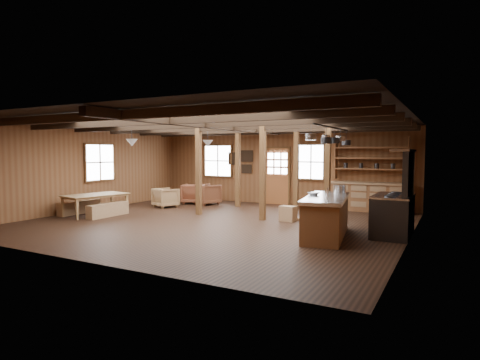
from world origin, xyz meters
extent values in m
cube|color=black|center=(0.00, 0.00, -0.01)|extent=(10.00, 9.00, 0.02)
cube|color=black|center=(0.00, 0.00, 2.81)|extent=(10.00, 9.00, 0.02)
cube|color=brown|center=(-5.01, 0.00, 1.40)|extent=(0.02, 9.00, 2.80)
cube|color=brown|center=(5.01, 0.00, 1.40)|extent=(0.02, 9.00, 2.80)
cube|color=brown|center=(0.00, 4.51, 1.40)|extent=(10.00, 0.02, 2.80)
cube|color=brown|center=(0.00, -4.51, 1.40)|extent=(10.00, 0.02, 2.80)
cube|color=black|center=(0.00, -3.50, 2.68)|extent=(9.80, 0.12, 0.18)
cube|color=black|center=(0.00, -2.00, 2.68)|extent=(9.80, 0.12, 0.18)
cube|color=black|center=(0.00, -0.50, 2.68)|extent=(9.80, 0.12, 0.18)
cube|color=black|center=(0.00, 1.00, 2.68)|extent=(9.80, 0.12, 0.18)
cube|color=black|center=(0.00, 2.50, 2.68)|extent=(9.80, 0.12, 0.18)
cube|color=black|center=(0.00, 3.80, 2.68)|extent=(9.80, 0.12, 0.18)
cube|color=black|center=(0.00, 0.00, 2.68)|extent=(0.18, 8.82, 0.18)
cube|color=#442A13|center=(-1.20, 1.00, 1.40)|extent=(0.15, 0.15, 2.80)
cube|color=#442A13|center=(-1.00, 3.20, 1.40)|extent=(0.15, 0.15, 2.80)
cube|color=#442A13|center=(1.00, 1.00, 1.40)|extent=(0.15, 0.15, 2.80)
cube|color=#442A13|center=(1.20, 3.20, 1.40)|extent=(0.15, 0.15, 2.80)
cube|color=#442A13|center=(2.60, 2.00, 1.40)|extent=(0.15, 0.15, 2.80)
cube|color=brown|center=(0.00, 4.45, 0.55)|extent=(0.90, 0.06, 1.10)
cube|color=#442A13|center=(-0.48, 4.45, 1.05)|extent=(0.06, 0.08, 2.10)
cube|color=#442A13|center=(0.48, 4.45, 1.05)|extent=(0.06, 0.08, 2.10)
cube|color=#442A13|center=(0.00, 4.45, 2.12)|extent=(1.02, 0.08, 0.06)
cube|color=white|center=(0.00, 4.45, 1.55)|extent=(0.84, 0.02, 0.90)
cube|color=white|center=(-2.60, 4.46, 1.60)|extent=(1.20, 0.02, 1.20)
cube|color=#442A13|center=(-2.60, 4.46, 1.60)|extent=(1.32, 0.06, 1.32)
cube|color=white|center=(1.30, 4.46, 1.60)|extent=(0.90, 0.02, 1.20)
cube|color=#442A13|center=(1.30, 4.46, 1.60)|extent=(1.02, 0.06, 1.32)
cube|color=white|center=(-4.96, 0.50, 1.60)|extent=(0.02, 1.20, 1.20)
cube|color=#442A13|center=(-4.96, 0.50, 1.60)|extent=(0.14, 1.24, 1.32)
cube|color=silver|center=(-1.30, 4.46, 1.80)|extent=(0.50, 0.03, 0.40)
cube|color=black|center=(-1.30, 4.45, 1.80)|extent=(0.55, 0.02, 0.45)
cube|color=silver|center=(-1.90, 4.46, 1.70)|extent=(0.35, 0.03, 0.45)
cube|color=black|center=(-1.90, 4.45, 1.70)|extent=(0.40, 0.02, 0.50)
cube|color=silver|center=(-1.30, 4.46, 1.30)|extent=(0.40, 0.03, 0.30)
cube|color=black|center=(-1.30, 4.45, 1.30)|extent=(0.45, 0.02, 0.35)
cube|color=brown|center=(3.40, 4.20, 0.45)|extent=(2.50, 0.55, 0.90)
cube|color=brown|center=(3.40, 4.18, 0.93)|extent=(2.55, 0.60, 0.06)
cube|color=brown|center=(3.40, 4.25, 1.40)|extent=(2.30, 0.35, 0.04)
cube|color=brown|center=(3.40, 4.25, 1.75)|extent=(2.30, 0.35, 0.04)
cube|color=brown|center=(3.40, 4.25, 2.10)|extent=(2.30, 0.35, 0.04)
cube|color=brown|center=(2.25, 4.25, 1.75)|extent=(0.04, 0.35, 1.40)
cube|color=brown|center=(4.55, 4.25, 1.75)|extent=(0.04, 0.35, 1.40)
cylinder|color=#2A2A2C|center=(-3.00, 0.00, 2.58)|extent=(0.02, 0.02, 0.45)
cone|color=silver|center=(-3.00, 0.00, 2.25)|extent=(0.36, 0.36, 0.22)
cylinder|color=#2A2A2C|center=(-1.50, 2.00, 2.58)|extent=(0.02, 0.02, 0.45)
cone|color=silver|center=(-1.50, 2.00, 2.25)|extent=(0.36, 0.36, 0.22)
cylinder|color=#2A2A2C|center=(3.19, 0.30, 2.55)|extent=(0.04, 3.00, 0.04)
cylinder|color=#2A2A2C|center=(3.09, -1.05, 2.45)|extent=(0.01, 0.01, 0.20)
cylinder|color=silver|center=(3.09, -1.05, 2.28)|extent=(0.24, 0.24, 0.14)
cylinder|color=#2A2A2C|center=(3.27, -0.51, 2.42)|extent=(0.01, 0.01, 0.27)
cylinder|color=#2A2A2C|center=(3.27, -0.51, 2.21)|extent=(0.25, 0.25, 0.14)
cylinder|color=#2A2A2C|center=(3.10, 0.03, 2.46)|extent=(0.01, 0.01, 0.19)
cylinder|color=silver|center=(3.10, 0.03, 2.29)|extent=(0.19, 0.19, 0.14)
cylinder|color=#2A2A2C|center=(3.16, 0.57, 2.43)|extent=(0.01, 0.01, 0.24)
cylinder|color=#2A2A2C|center=(3.16, 0.57, 2.24)|extent=(0.27, 0.27, 0.14)
cylinder|color=#2A2A2C|center=(3.18, 1.11, 2.46)|extent=(0.01, 0.01, 0.17)
cylinder|color=silver|center=(3.18, 1.11, 2.31)|extent=(0.25, 0.25, 0.14)
cylinder|color=#2A2A2C|center=(3.20, 1.65, 2.42)|extent=(0.01, 0.01, 0.27)
cylinder|color=#2A2A2C|center=(3.20, 1.65, 2.21)|extent=(0.23, 0.23, 0.14)
cube|color=brown|center=(3.26, -0.37, 0.43)|extent=(1.17, 2.50, 0.86)
cube|color=silver|center=(3.26, -0.37, 0.90)|extent=(1.26, 2.61, 0.08)
cylinder|color=#2A2A2C|center=(3.26, -0.97, 0.90)|extent=(0.44, 0.44, 0.06)
cylinder|color=silver|center=(3.46, -0.97, 1.05)|extent=(0.03, 0.03, 0.30)
cube|color=brown|center=(1.72, 1.16, 0.22)|extent=(0.52, 0.40, 0.43)
cube|color=#2A2A2C|center=(4.60, 0.46, 0.46)|extent=(0.82, 1.53, 0.92)
cube|color=silver|center=(4.60, 0.46, 0.94)|extent=(0.84, 1.55, 0.04)
cube|color=#2A2A2C|center=(4.92, 0.46, 1.48)|extent=(0.12, 1.53, 1.02)
cube|color=silver|center=(4.80, 0.46, 1.99)|extent=(0.40, 1.63, 0.05)
imported|color=olive|center=(-3.90, -0.65, 0.33)|extent=(1.38, 2.02, 0.65)
cube|color=brown|center=(-4.65, -0.65, 0.20)|extent=(0.28, 1.49, 0.41)
cube|color=brown|center=(-3.40, -0.65, 0.20)|extent=(0.27, 1.46, 0.40)
imported|color=brown|center=(-2.86, 3.11, 0.38)|extent=(1.03, 1.05, 0.75)
imported|color=#592F1A|center=(-2.27, 3.11, 0.39)|extent=(1.09, 1.10, 0.77)
imported|color=olive|center=(-3.17, 1.82, 0.34)|extent=(0.96, 0.97, 0.69)
cylinder|color=silver|center=(3.31, 0.63, 1.03)|extent=(0.30, 0.30, 0.18)
imported|color=silver|center=(2.91, -0.25, 0.97)|extent=(0.29, 0.29, 0.07)
camera|label=1|loc=(5.83, -9.38, 1.96)|focal=30.00mm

